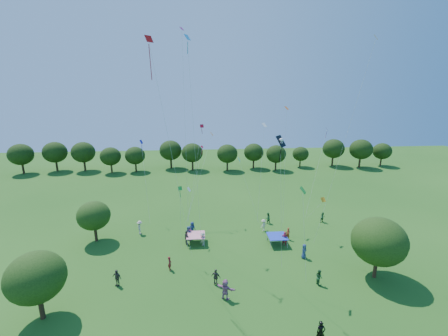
% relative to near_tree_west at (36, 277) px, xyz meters
% --- Properties ---
extents(near_tree_west, '(4.44, 4.44, 5.79)m').
position_rel_near_tree_west_xyz_m(near_tree_west, '(0.00, 0.00, 0.00)').
color(near_tree_west, '#422B19').
rests_on(near_tree_west, ground).
extents(near_tree_north, '(3.87, 3.87, 5.10)m').
position_rel_near_tree_west_xyz_m(near_tree_north, '(0.15, 12.89, -0.42)').
color(near_tree_north, '#422B19').
rests_on(near_tree_north, ground).
extents(near_tree_east, '(5.10, 5.10, 6.18)m').
position_rel_near_tree_west_xyz_m(near_tree_east, '(29.91, 2.96, 0.10)').
color(near_tree_east, '#422B19').
rests_on(near_tree_east, ground).
extents(treeline, '(88.01, 8.77, 6.77)m').
position_rel_near_tree_west_xyz_m(treeline, '(13.42, 46.26, 0.31)').
color(treeline, '#422B19').
rests_on(treeline, ground).
extents(tent_red_stripe, '(2.20, 2.20, 1.10)m').
position_rel_near_tree_west_xyz_m(tent_red_stripe, '(12.30, 11.33, -2.74)').
color(tent_red_stripe, red).
rests_on(tent_red_stripe, ground).
extents(tent_blue, '(2.20, 2.20, 1.10)m').
position_rel_near_tree_west_xyz_m(tent_blue, '(21.99, 10.21, -2.74)').
color(tent_blue, '#1D37BE').
rests_on(tent_blue, ground).
extents(man_in_black, '(0.68, 0.47, 1.75)m').
position_rel_near_tree_west_xyz_m(man_in_black, '(21.42, -4.27, -2.90)').
color(man_in_black, black).
rests_on(man_in_black, ground).
extents(crowd_person_0, '(0.97, 0.80, 1.73)m').
position_rel_near_tree_west_xyz_m(crowd_person_0, '(11.85, 13.58, -2.91)').
color(crowd_person_0, navy).
rests_on(crowd_person_0, ground).
extents(crowd_person_1, '(0.63, 0.69, 1.54)m').
position_rel_near_tree_west_xyz_m(crowd_person_1, '(23.64, 11.23, -3.00)').
color(crowd_person_1, '#A03B1D').
rests_on(crowd_person_1, ground).
extents(crowd_person_2, '(0.83, 0.62, 1.50)m').
position_rel_near_tree_west_xyz_m(crowd_person_2, '(29.96, 15.74, -3.03)').
color(crowd_person_2, '#285C27').
rests_on(crowd_person_2, ground).
extents(crowd_person_3, '(0.81, 1.15, 1.61)m').
position_rel_near_tree_west_xyz_m(crowd_person_3, '(13.11, 10.73, -2.97)').
color(crowd_person_3, '#BAA895').
rests_on(crowd_person_3, ground).
extents(crowd_person_4, '(1.03, 0.83, 1.61)m').
position_rel_near_tree_west_xyz_m(crowd_person_4, '(14.23, 3.13, -2.97)').
color(crowd_person_4, '#453D37').
rests_on(crowd_person_4, ground).
extents(crowd_person_5, '(1.85, 1.46, 1.90)m').
position_rel_near_tree_west_xyz_m(crowd_person_5, '(14.94, 1.05, -2.83)').
color(crowd_person_5, '#AE6594').
rests_on(crowd_person_5, ground).
extents(crowd_person_6, '(0.90, 0.55, 1.73)m').
position_rel_near_tree_west_xyz_m(crowd_person_6, '(11.43, 12.32, -2.91)').
color(crowd_person_6, navy).
rests_on(crowd_person_6, ground).
extents(crowd_person_7, '(0.78, 0.69, 1.77)m').
position_rel_near_tree_west_xyz_m(crowd_person_7, '(22.81, 9.87, -2.89)').
color(crowd_person_7, maroon).
rests_on(crowd_person_7, ground).
extents(crowd_person_8, '(0.48, 0.79, 1.53)m').
position_rel_near_tree_west_xyz_m(crowd_person_8, '(23.98, 2.32, -3.01)').
color(crowd_person_8, '#25572A').
rests_on(crowd_person_8, ground).
extents(crowd_person_9, '(1.08, 1.03, 1.58)m').
position_rel_near_tree_west_xyz_m(crowd_person_9, '(21.13, 13.88, -2.99)').
color(crowd_person_9, beige).
rests_on(crowd_person_9, ground).
extents(crowd_person_10, '(1.06, 0.82, 1.65)m').
position_rel_near_tree_west_xyz_m(crowd_person_10, '(4.93, 3.81, -2.95)').
color(crowd_person_10, '#413C34').
rests_on(crowd_person_10, ground).
extents(crowd_person_11, '(0.63, 1.49, 1.56)m').
position_rel_near_tree_west_xyz_m(crowd_person_11, '(11.54, 12.28, -3.00)').
color(crowd_person_11, '#965780').
rests_on(crowd_person_11, ground).
extents(crowd_person_12, '(0.53, 0.86, 1.65)m').
position_rel_near_tree_west_xyz_m(crowd_person_12, '(24.14, 6.94, -2.95)').
color(crowd_person_12, navy).
rests_on(crowd_person_12, ground).
extents(crowd_person_13, '(0.43, 0.60, 1.50)m').
position_rel_near_tree_west_xyz_m(crowd_person_13, '(9.67, 5.95, -3.03)').
color(crowd_person_13, maroon).
rests_on(crowd_person_13, ground).
extents(crowd_person_14, '(0.87, 0.72, 1.55)m').
position_rel_near_tree_west_xyz_m(crowd_person_14, '(22.21, 16.08, -3.00)').
color(crowd_person_14, '#26582E').
rests_on(crowd_person_14, ground).
extents(crowd_person_15, '(0.78, 1.26, 1.80)m').
position_rel_near_tree_west_xyz_m(crowd_person_15, '(5.15, 14.35, -2.88)').
color(crowd_person_15, beige).
rests_on(crowd_person_15, ground).
extents(crowd_person_16, '(0.82, 1.15, 1.78)m').
position_rel_near_tree_west_xyz_m(crowd_person_16, '(11.21, 11.06, -2.89)').
color(crowd_person_16, '#473E39').
rests_on(crowd_person_16, ground).
extents(pirate_kite, '(1.67, 2.23, 13.08)m').
position_rel_near_tree_west_xyz_m(pirate_kite, '(19.50, 1.68, 9.83)').
color(pirate_kite, black).
extents(red_high_kite, '(3.51, 0.74, 21.20)m').
position_rel_near_tree_west_xyz_m(red_high_kite, '(9.34, 6.49, 14.51)').
color(red_high_kite, red).
extents(small_kite_0, '(2.27, 3.69, 9.42)m').
position_rel_near_tree_west_xyz_m(small_kite_0, '(12.86, 17.30, 4.50)').
color(small_kite_0, red).
extents(small_kite_1, '(3.91, 5.52, 11.00)m').
position_rel_near_tree_west_xyz_m(small_kite_1, '(14.03, 18.59, 6.16)').
color(small_kite_1, orange).
extents(small_kite_2, '(0.85, 3.66, 4.11)m').
position_rel_near_tree_west_xyz_m(small_kite_2, '(27.65, 11.43, 1.01)').
color(small_kite_2, orange).
extents(small_kite_3, '(0.46, 0.74, 6.88)m').
position_rel_near_tree_west_xyz_m(small_kite_3, '(10.83, 8.25, 3.02)').
color(small_kite_3, green).
extents(small_kite_4, '(1.58, 5.60, 10.00)m').
position_rel_near_tree_west_xyz_m(small_kite_4, '(5.23, 19.23, 5.62)').
color(small_kite_4, '#1611AE').
extents(small_kite_5, '(4.31, 5.02, 11.52)m').
position_rel_near_tree_west_xyz_m(small_kite_5, '(30.29, 18.53, 6.46)').
color(small_kite_5, '#731688').
extents(small_kite_6, '(1.59, 3.36, 12.49)m').
position_rel_near_tree_west_xyz_m(small_kite_6, '(21.30, 16.49, 7.81)').
color(small_kite_6, white).
extents(small_kite_7, '(2.63, 2.45, 8.24)m').
position_rel_near_tree_west_xyz_m(small_kite_7, '(18.38, 15.40, 4.35)').
color(small_kite_7, '#0EDBBC').
extents(small_kite_8, '(2.42, 5.59, 12.10)m').
position_rel_near_tree_west_xyz_m(small_kite_8, '(12.93, 18.49, 6.79)').
color(small_kite_8, red).
extents(small_kite_9, '(0.86, 3.07, 14.67)m').
position_rel_near_tree_west_xyz_m(small_kite_9, '(23.92, 15.29, 8.94)').
color(small_kite_9, '#FE610D').
extents(small_kite_10, '(4.28, 1.18, 21.62)m').
position_rel_near_tree_west_xyz_m(small_kite_10, '(28.48, 7.23, 13.23)').
color(small_kite_10, orange).
extents(small_kite_11, '(0.76, 1.97, 8.40)m').
position_rel_near_tree_west_xyz_m(small_kite_11, '(21.94, 2.43, 4.81)').
color(small_kite_11, '#17801B').
extents(small_kite_12, '(1.31, 1.48, 22.02)m').
position_rel_near_tree_west_xyz_m(small_kite_12, '(12.17, 10.43, 14.92)').
color(small_kite_12, '#1485CD').
extents(small_kite_13, '(0.57, 1.90, 23.69)m').
position_rel_near_tree_west_xyz_m(small_kite_13, '(11.27, 15.58, 13.88)').
color(small_kite_13, '#89166E').
extents(small_kite_14, '(0.60, 2.16, 5.48)m').
position_rel_near_tree_west_xyz_m(small_kite_14, '(11.59, 12.50, 2.18)').
color(small_kite_14, silver).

